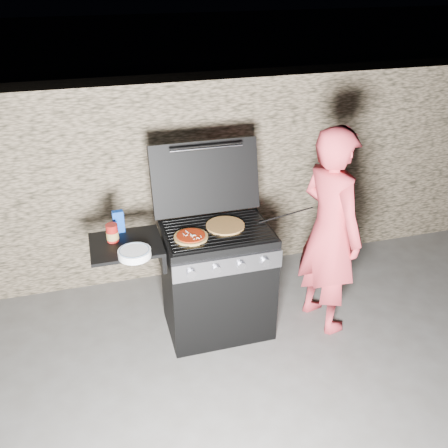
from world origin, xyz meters
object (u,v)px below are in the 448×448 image
object	(u,v)px
gas_grill	(186,286)
person	(330,231)
sauce_jar	(112,233)
pizza_topped	(191,236)

from	to	relation	value
gas_grill	person	world-z (taller)	person
sauce_jar	person	size ratio (longest dim) A/B	0.08
pizza_topped	person	world-z (taller)	person
gas_grill	pizza_topped	bearing A→B (deg)	-62.06
gas_grill	pizza_topped	distance (m)	0.48
pizza_topped	person	size ratio (longest dim) A/B	0.15
gas_grill	person	xyz separation A→B (m)	(1.10, -0.13, 0.38)
gas_grill	sauce_jar	xyz separation A→B (m)	(-0.50, 0.06, 0.51)
pizza_topped	sauce_jar	world-z (taller)	sauce_jar
pizza_topped	sauce_jar	distance (m)	0.55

